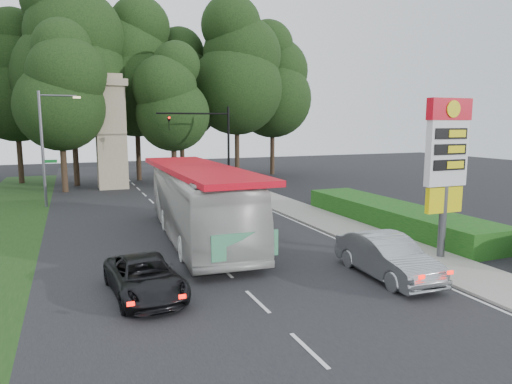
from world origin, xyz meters
name	(u,v)px	position (x,y,z in m)	size (l,w,h in m)	color
ground	(263,308)	(0.00, 0.00, 0.00)	(120.00, 120.00, 0.00)	black
road_surface	(180,228)	(0.00, 12.00, 0.01)	(14.00, 80.00, 0.02)	black
sidewalk_right	(313,216)	(8.50, 12.00, 0.06)	(3.00, 80.00, 0.12)	gray
grass_verge_left	(2,221)	(-9.50, 18.00, 0.01)	(5.00, 50.00, 0.02)	#193814
hedge	(394,215)	(11.50, 8.00, 0.60)	(3.00, 14.00, 1.20)	#124311
gas_station_pylon	(447,156)	(9.20, 1.99, 4.45)	(2.10, 0.45, 6.85)	#59595E
traffic_signal_mast	(213,137)	(5.68, 24.00, 4.67)	(6.10, 0.35, 7.20)	black
streetlight_signs	(45,143)	(-6.99, 22.01, 4.44)	(2.75, 0.98, 8.00)	#59595E
monument	(111,131)	(-2.00, 30.00, 5.10)	(3.00, 3.00, 10.05)	gray
tree_west_near	(14,78)	(-10.00, 37.00, 10.02)	(8.40, 8.40, 16.50)	#2D2116
tree_center_left	(70,54)	(-5.00, 33.00, 12.02)	(10.08, 10.08, 19.80)	#2D2116
tree_center_right	(135,70)	(1.00, 35.00, 11.02)	(9.24, 9.24, 18.15)	#2D2116
tree_east_near	(181,87)	(6.00, 37.00, 9.68)	(8.12, 8.12, 15.95)	#2D2116
tree_east_mid	(237,69)	(11.00, 33.00, 11.35)	(9.52, 9.52, 18.70)	#2D2116
tree_far_east	(273,82)	(16.00, 35.00, 10.35)	(8.68, 8.68, 17.05)	#2D2116
tree_monument_left	(59,88)	(-6.00, 29.00, 8.68)	(7.28, 7.28, 14.30)	#2D2116
tree_monument_right	(173,99)	(3.50, 29.50, 8.01)	(6.72, 6.72, 13.20)	#2D2116
transit_bus	(199,203)	(0.40, 9.16, 1.85)	(3.11, 13.30, 3.70)	beige
sedan_silver	(387,257)	(5.50, 0.92, 0.81)	(1.72, 4.94, 1.63)	#989B9F
suv_charcoal	(145,277)	(-3.32, 2.50, 0.65)	(2.14, 4.64, 1.29)	black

